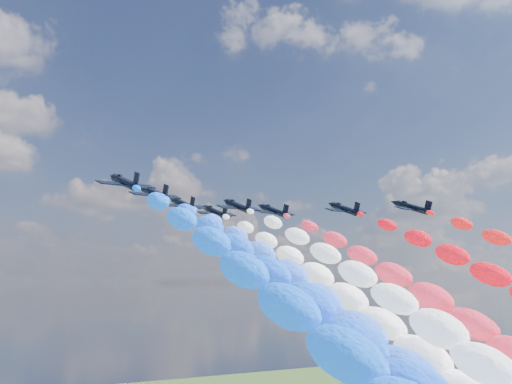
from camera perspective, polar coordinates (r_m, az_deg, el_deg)
jet_0 at (r=104.02m, az=-11.32°, el=0.85°), size 9.45×12.62×6.16m
jet_1 at (r=115.72m, az=-8.84°, el=-0.09°), size 9.62×12.74×6.16m
jet_2 at (r=130.99m, az=-6.39°, el=-1.04°), size 9.02×12.30×6.16m
trail_2 at (r=84.30m, az=10.94°, el=-15.19°), size 7.13×109.11×56.94m
jet_3 at (r=133.65m, az=-1.60°, el=-1.22°), size 8.99×12.29×6.16m
trail_3 at (r=90.20m, az=17.52°, el=-14.49°), size 7.13×109.11×56.94m
jet_4 at (r=144.71m, az=-3.58°, el=-1.72°), size 9.23×12.46×6.16m
trail_4 at (r=99.35m, az=12.58°, el=-14.02°), size 7.13×109.11×56.94m
jet_5 at (r=142.53m, az=1.55°, el=-1.64°), size 9.54×12.68×6.16m
trail_5 at (r=101.01m, az=20.18°, el=-13.62°), size 7.13×109.11×56.94m
jet_6 at (r=140.20m, az=7.68°, el=-1.46°), size 9.73×12.81×6.16m
jet_7 at (r=140.06m, az=13.38°, el=-1.31°), size 9.58×12.70×6.16m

